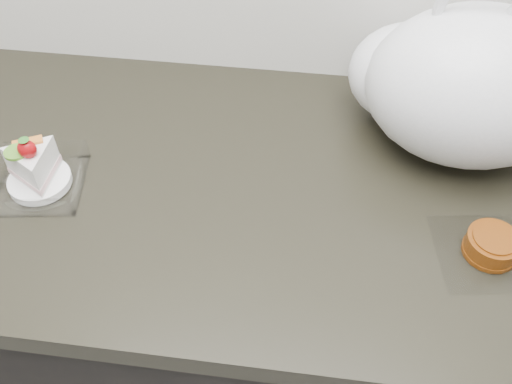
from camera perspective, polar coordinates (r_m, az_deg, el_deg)
name	(u,v)px	position (r m, az deg, el deg)	size (l,w,h in m)	color
counter	(252,321)	(1.29, -0.41, -12.77)	(2.04, 0.64, 0.90)	black
cake_tray	(37,173)	(0.97, -21.07, 1.78)	(0.16, 0.16, 0.11)	white
mooncake_wrap	(492,247)	(0.89, 22.54, -5.09)	(0.17, 0.16, 0.04)	white
plastic_bag	(461,83)	(0.98, 19.81, 10.21)	(0.43, 0.37, 0.31)	white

